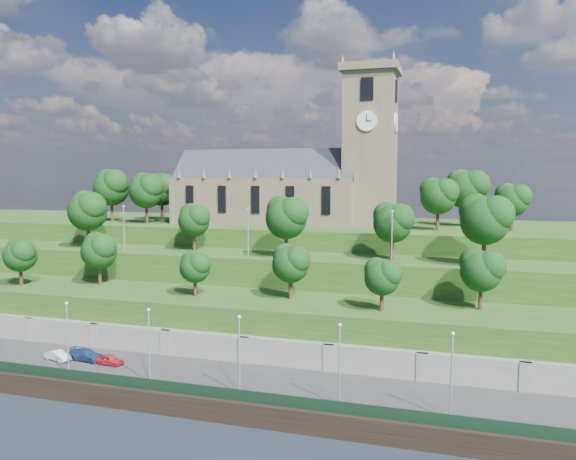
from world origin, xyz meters
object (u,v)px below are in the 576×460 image
(church, at_px, (293,181))
(car_right, at_px, (86,355))
(car_left, at_px, (109,360))
(car_middle, at_px, (57,355))

(church, height_order, car_right, church)
(car_left, relative_size, car_middle, 0.96)
(church, distance_m, car_middle, 48.04)
(church, bearing_deg, car_right, -109.00)
(church, distance_m, car_right, 46.15)
(car_left, bearing_deg, church, -8.98)
(car_middle, distance_m, car_right, 3.41)
(church, distance_m, car_left, 45.73)
(church, xyz_separation_m, car_left, (-10.14, -39.88, -19.95))
(car_left, bearing_deg, car_middle, 99.10)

